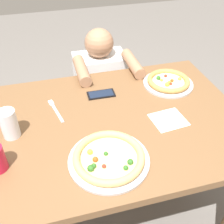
% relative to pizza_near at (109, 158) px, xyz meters
% --- Properties ---
extents(ground_plane, '(8.00, 8.00, 0.00)m').
position_rel_pizza_near_xyz_m(ground_plane, '(0.08, 0.25, -0.77)').
color(ground_plane, '#66605B').
extents(dining_table, '(1.30, 0.92, 0.75)m').
position_rel_pizza_near_xyz_m(dining_table, '(0.08, 0.25, -0.13)').
color(dining_table, brown).
rests_on(dining_table, ground).
extents(pizza_near, '(0.34, 0.34, 0.04)m').
position_rel_pizza_near_xyz_m(pizza_near, '(0.00, 0.00, 0.00)').
color(pizza_near, '#B7B7BC').
rests_on(pizza_near, dining_table).
extents(pizza_far, '(0.29, 0.29, 0.04)m').
position_rel_pizza_near_xyz_m(pizza_far, '(0.48, 0.47, -0.00)').
color(pizza_far, '#B7B7BC').
rests_on(pizza_far, dining_table).
extents(water_cup_clear, '(0.08, 0.08, 0.14)m').
position_rel_pizza_near_xyz_m(water_cup_clear, '(-0.39, 0.26, 0.05)').
color(water_cup_clear, silver).
rests_on(water_cup_clear, dining_table).
extents(paper_napkin, '(0.17, 0.16, 0.00)m').
position_rel_pizza_near_xyz_m(paper_napkin, '(0.35, 0.18, -0.02)').
color(paper_napkin, white).
rests_on(paper_napkin, dining_table).
extents(fork, '(0.06, 0.20, 0.00)m').
position_rel_pizza_near_xyz_m(fork, '(-0.18, 0.40, -0.02)').
color(fork, silver).
rests_on(fork, dining_table).
extents(cell_phone, '(0.15, 0.08, 0.01)m').
position_rel_pizza_near_xyz_m(cell_phone, '(0.08, 0.47, -0.02)').
color(cell_phone, black).
rests_on(cell_phone, dining_table).
extents(diner_seated, '(0.39, 0.51, 0.94)m').
position_rel_pizza_near_xyz_m(diner_seated, '(0.18, 0.92, -0.34)').
color(diner_seated, '#333847').
rests_on(diner_seated, ground).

